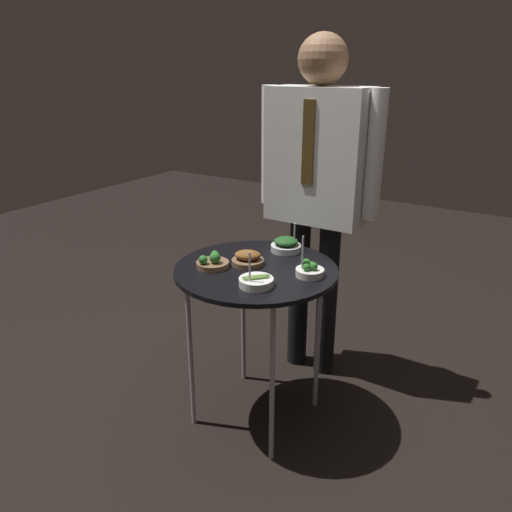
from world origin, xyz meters
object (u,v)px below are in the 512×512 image
(bowl_spinach_near_rim, at_px, (286,245))
(bowl_asparagus_mid_left, at_px, (256,282))
(bowl_broccoli_front_center, at_px, (212,262))
(bowl_roast_front_right, at_px, (248,259))
(serving_cart, at_px, (256,280))
(bowl_broccoli_far_rim, at_px, (309,270))
(waiter_figure, at_px, (318,173))

(bowl_spinach_near_rim, distance_m, bowl_asparagus_mid_left, 0.39)
(bowl_broccoli_front_center, relative_size, bowl_asparagus_mid_left, 0.92)
(bowl_roast_front_right, bearing_deg, serving_cart, -15.56)
(serving_cart, relative_size, bowl_broccoli_front_center, 5.41)
(bowl_roast_front_right, height_order, bowl_spinach_near_rim, bowl_spinach_near_rim)
(serving_cart, relative_size, bowl_broccoli_far_rim, 4.43)
(bowl_roast_front_right, distance_m, bowl_broccoli_front_center, 0.15)
(bowl_asparagus_mid_left, bearing_deg, bowl_spinach_near_rim, 102.85)
(bowl_broccoli_front_center, height_order, waiter_figure, waiter_figure)
(serving_cart, xyz_separation_m, bowl_broccoli_far_rim, (0.22, 0.04, 0.08))
(bowl_broccoli_front_center, bearing_deg, bowl_roast_front_right, 45.16)
(bowl_roast_front_right, xyz_separation_m, bowl_spinach_near_rim, (0.06, 0.22, 0.00))
(bowl_broccoli_front_center, xyz_separation_m, bowl_spinach_near_rim, (0.16, 0.32, 0.01))
(serving_cart, distance_m, bowl_asparagus_mid_left, 0.19)
(bowl_spinach_near_rim, height_order, bowl_asparagus_mid_left, bowl_asparagus_mid_left)
(bowl_broccoli_front_center, bearing_deg, serving_cart, 30.79)
(waiter_figure, bearing_deg, bowl_broccoli_front_center, -107.27)
(bowl_broccoli_front_center, height_order, bowl_asparagus_mid_left, bowl_asparagus_mid_left)
(waiter_figure, bearing_deg, bowl_asparagus_mid_left, -83.87)
(serving_cart, height_order, bowl_spinach_near_rim, bowl_spinach_near_rim)
(bowl_spinach_near_rim, height_order, waiter_figure, waiter_figure)
(serving_cart, xyz_separation_m, bowl_asparagus_mid_left, (0.09, -0.15, 0.07))
(bowl_spinach_near_rim, bearing_deg, bowl_asparagus_mid_left, -77.15)
(serving_cart, bearing_deg, bowl_roast_front_right, 164.44)
(bowl_spinach_near_rim, bearing_deg, serving_cart, -92.07)
(bowl_roast_front_right, bearing_deg, waiter_figure, 80.88)
(serving_cart, distance_m, bowl_broccoli_front_center, 0.19)
(bowl_broccoli_far_rim, distance_m, bowl_spinach_near_rim, 0.28)
(bowl_asparagus_mid_left, xyz_separation_m, waiter_figure, (-0.07, 0.63, 0.29))
(bowl_asparagus_mid_left, bearing_deg, bowl_roast_front_right, 131.40)
(bowl_spinach_near_rim, xyz_separation_m, waiter_figure, (0.02, 0.25, 0.28))
(bowl_broccoli_far_rim, bearing_deg, bowl_broccoli_front_center, -160.55)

